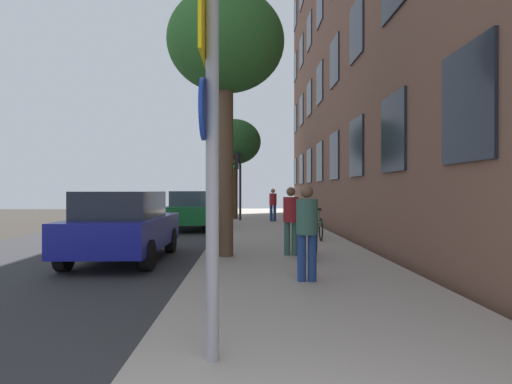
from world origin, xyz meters
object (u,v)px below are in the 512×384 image
traffic_light (238,174)px  bicycle_3 (303,219)px  bicycle_2 (304,223)px  pedestrian_0 (307,226)px  tree_near (226,45)px  pedestrian_1 (291,216)px  sign_post (210,135)px  bicycle_0 (315,242)px  car_0 (124,225)px  tree_far (234,143)px  car_1 (191,210)px  bicycle_1 (319,227)px  pedestrian_2 (273,203)px

traffic_light → bicycle_3: traffic_light is taller
bicycle_2 → pedestrian_0: size_ratio=1.01×
tree_near → pedestrian_1: 4.29m
sign_post → bicycle_0: size_ratio=2.23×
tree_near → car_0: bearing=179.8°
traffic_light → bicycle_2: size_ratio=2.13×
tree_near → pedestrian_1: bearing=2.7°
sign_post → traffic_light: bearing=90.4°
sign_post → bicycle_2: bearing=77.6°
tree_far → bicycle_0: bearing=-80.2°
car_1 → bicycle_1: bearing=-44.3°
traffic_light → car_1: size_ratio=0.83×
tree_near → car_1: tree_near is taller
bicycle_3 → pedestrian_0: bearing=-97.4°
bicycle_0 → bicycle_3: (0.79, 7.77, 0.01)m
traffic_light → bicycle_1: 8.95m
traffic_light → bicycle_0: size_ratio=2.19×
pedestrian_1 → car_1: (-3.42, 7.72, -0.20)m
bicycle_0 → bicycle_2: (0.49, 5.20, 0.04)m
pedestrian_0 → pedestrian_1: 2.78m
bicycle_0 → bicycle_1: 3.54m
pedestrian_2 → pedestrian_0: bearing=-91.3°
bicycle_0 → bicycle_1: bicycle_1 is taller
tree_far → pedestrian_2: (1.99, -1.89, -3.22)m
bicycle_2 → pedestrian_1: (-1.02, -4.93, 0.54)m
bicycle_2 → pedestrian_2: size_ratio=1.01×
tree_far → car_0: size_ratio=1.38×
sign_post → traffic_light: size_ratio=1.02×
bicycle_2 → pedestrian_0: (-1.05, -7.70, 0.55)m
bicycle_3 → pedestrian_0: pedestrian_0 is taller
tree_near → pedestrian_2: (1.80, 10.89, -4.00)m
bicycle_3 → car_1: size_ratio=0.40×
bicycle_2 → traffic_light: bearing=110.9°
tree_near → pedestrian_0: (1.50, -2.70, -4.00)m
sign_post → bicycle_0: (1.91, 5.68, -1.69)m
pedestrian_0 → car_1: 11.03m
sign_post → tree_far: size_ratio=0.66×
bicycle_3 → bicycle_2: bearing=-96.6°
tree_far → pedestrian_1: size_ratio=3.37×
bicycle_3 → car_1: bearing=177.3°
tree_far → bicycle_1: tree_far is taller
sign_post → bicycle_3: (2.69, 13.46, -1.68)m
bicycle_2 → pedestrian_2: bearing=97.2°
bicycle_0 → pedestrian_2: pedestrian_2 is taller
tree_near → car_0: 4.84m
car_0 → bicycle_3: bearing=55.3°
car_0 → tree_near: bearing=-0.2°
tree_near → car_0: size_ratio=1.56×
tree_near → pedestrian_0: size_ratio=3.80×
traffic_light → pedestrian_1: (1.49, -11.49, -1.48)m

